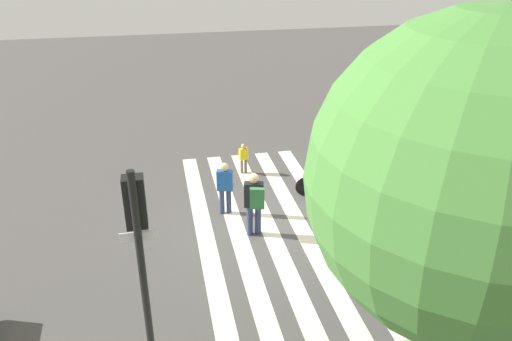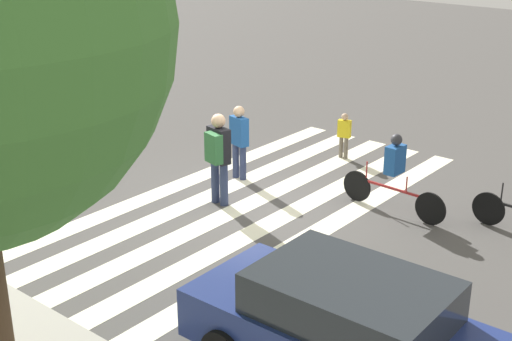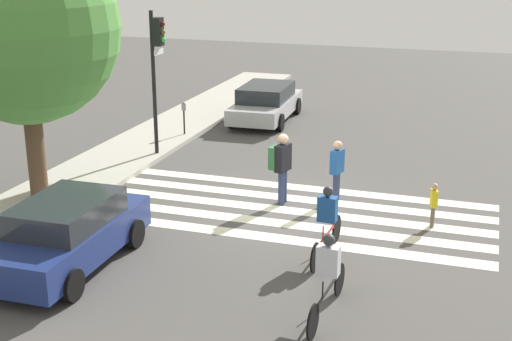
{
  "view_description": "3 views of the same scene",
  "coord_description": "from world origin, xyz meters",
  "px_view_note": "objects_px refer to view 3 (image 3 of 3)",
  "views": [
    {
      "loc": [
        2.79,
        11.78,
        7.57
      ],
      "look_at": [
        0.2,
        -0.65,
        1.44
      ],
      "focal_mm": 35.0,
      "sensor_mm": 36.0,
      "label": 1
    },
    {
      "loc": [
        -8.42,
        9.99,
        5.67
      ],
      "look_at": [
        -0.37,
        0.24,
        0.87
      ],
      "focal_mm": 50.0,
      "sensor_mm": 36.0,
      "label": 2
    },
    {
      "loc": [
        -16.24,
        -4.42,
        6.46
      ],
      "look_at": [
        -1.18,
        0.54,
        1.37
      ],
      "focal_mm": 50.0,
      "sensor_mm": 36.0,
      "label": 3
    }
  ],
  "objects_px": {
    "car_parked_far_curb": "(68,233)",
    "cyclist_far_lane": "(328,272)",
    "traffic_light": "(157,56)",
    "street_tree": "(24,29)",
    "pedestrian_adult_tall_backpack": "(281,163)",
    "pedestrian_adult_blue_shirt": "(434,202)",
    "cyclist_mid_street": "(327,219)",
    "pedestrian_adult_yellow_jacket": "(337,167)",
    "parking_meter": "(184,111)",
    "car_parked_silver_sedan": "(266,102)"
  },
  "relations": [
    {
      "from": "cyclist_mid_street",
      "to": "car_parked_silver_sedan",
      "type": "xyz_separation_m",
      "value": [
        11.31,
        4.92,
        -0.15
      ]
    },
    {
      "from": "cyclist_far_lane",
      "to": "parking_meter",
      "type": "bearing_deg",
      "value": 38.47
    },
    {
      "from": "street_tree",
      "to": "pedestrian_adult_yellow_jacket",
      "type": "height_order",
      "value": "street_tree"
    },
    {
      "from": "traffic_light",
      "to": "cyclist_mid_street",
      "type": "relative_size",
      "value": 1.99
    },
    {
      "from": "traffic_light",
      "to": "cyclist_mid_street",
      "type": "xyz_separation_m",
      "value": [
        -5.62,
        -6.61,
        -2.32
      ]
    },
    {
      "from": "pedestrian_adult_yellow_jacket",
      "to": "cyclist_mid_street",
      "type": "distance_m",
      "value": 3.49
    },
    {
      "from": "pedestrian_adult_blue_shirt",
      "to": "pedestrian_adult_yellow_jacket",
      "type": "height_order",
      "value": "pedestrian_adult_yellow_jacket"
    },
    {
      "from": "street_tree",
      "to": "cyclist_far_lane",
      "type": "height_order",
      "value": "street_tree"
    },
    {
      "from": "pedestrian_adult_yellow_jacket",
      "to": "car_parked_silver_sedan",
      "type": "xyz_separation_m",
      "value": [
        7.86,
        4.39,
        -0.21
      ]
    },
    {
      "from": "street_tree",
      "to": "pedestrian_adult_blue_shirt",
      "type": "bearing_deg",
      "value": -81.73
    },
    {
      "from": "car_parked_silver_sedan",
      "to": "cyclist_mid_street",
      "type": "bearing_deg",
      "value": -158.85
    },
    {
      "from": "pedestrian_adult_yellow_jacket",
      "to": "cyclist_far_lane",
      "type": "height_order",
      "value": "pedestrian_adult_yellow_jacket"
    },
    {
      "from": "parking_meter",
      "to": "car_parked_far_curb",
      "type": "distance_m",
      "value": 10.38
    },
    {
      "from": "street_tree",
      "to": "car_parked_far_curb",
      "type": "height_order",
      "value": "street_tree"
    },
    {
      "from": "traffic_light",
      "to": "pedestrian_adult_tall_backpack",
      "type": "distance_m",
      "value": 5.89
    },
    {
      "from": "traffic_light",
      "to": "parking_meter",
      "type": "distance_m",
      "value": 3.29
    },
    {
      "from": "street_tree",
      "to": "pedestrian_adult_blue_shirt",
      "type": "relative_size",
      "value": 6.28
    },
    {
      "from": "cyclist_mid_street",
      "to": "cyclist_far_lane",
      "type": "distance_m",
      "value": 2.58
    },
    {
      "from": "traffic_light",
      "to": "pedestrian_adult_blue_shirt",
      "type": "height_order",
      "value": "traffic_light"
    },
    {
      "from": "pedestrian_adult_tall_backpack",
      "to": "car_parked_far_curb",
      "type": "distance_m",
      "value": 5.91
    },
    {
      "from": "pedestrian_adult_blue_shirt",
      "to": "cyclist_far_lane",
      "type": "relative_size",
      "value": 0.46
    },
    {
      "from": "pedestrian_adult_tall_backpack",
      "to": "pedestrian_adult_yellow_jacket",
      "type": "distance_m",
      "value": 1.47
    },
    {
      "from": "car_parked_far_curb",
      "to": "pedestrian_adult_blue_shirt",
      "type": "bearing_deg",
      "value": -57.5
    },
    {
      "from": "pedestrian_adult_blue_shirt",
      "to": "pedestrian_adult_yellow_jacket",
      "type": "distance_m",
      "value": 2.76
    },
    {
      "from": "traffic_light",
      "to": "pedestrian_adult_tall_backpack",
      "type": "height_order",
      "value": "traffic_light"
    },
    {
      "from": "cyclist_far_lane",
      "to": "pedestrian_adult_yellow_jacket",
      "type": "bearing_deg",
      "value": 13.84
    },
    {
      "from": "traffic_light",
      "to": "car_parked_silver_sedan",
      "type": "relative_size",
      "value": 0.99
    },
    {
      "from": "pedestrian_adult_tall_backpack",
      "to": "cyclist_far_lane",
      "type": "height_order",
      "value": "pedestrian_adult_tall_backpack"
    },
    {
      "from": "traffic_light",
      "to": "street_tree",
      "type": "relative_size",
      "value": 0.67
    },
    {
      "from": "cyclist_far_lane",
      "to": "car_parked_silver_sedan",
      "type": "bearing_deg",
      "value": 25.02
    },
    {
      "from": "traffic_light",
      "to": "car_parked_silver_sedan",
      "type": "distance_m",
      "value": 6.42
    },
    {
      "from": "street_tree",
      "to": "pedestrian_adult_yellow_jacket",
      "type": "distance_m",
      "value": 8.5
    },
    {
      "from": "pedestrian_adult_blue_shirt",
      "to": "cyclist_mid_street",
      "type": "xyz_separation_m",
      "value": [
        -2.43,
        2.02,
        0.25
      ]
    },
    {
      "from": "parking_meter",
      "to": "pedestrian_adult_blue_shirt",
      "type": "distance_m",
      "value": 10.5
    },
    {
      "from": "pedestrian_adult_blue_shirt",
      "to": "cyclist_far_lane",
      "type": "bearing_deg",
      "value": -30.77
    },
    {
      "from": "street_tree",
      "to": "car_parked_silver_sedan",
      "type": "distance_m",
      "value": 11.36
    },
    {
      "from": "cyclist_mid_street",
      "to": "car_parked_silver_sedan",
      "type": "relative_size",
      "value": 0.5
    },
    {
      "from": "pedestrian_adult_blue_shirt",
      "to": "cyclist_mid_street",
      "type": "bearing_deg",
      "value": -54.36
    },
    {
      "from": "traffic_light",
      "to": "pedestrian_adult_yellow_jacket",
      "type": "bearing_deg",
      "value": -109.68
    },
    {
      "from": "traffic_light",
      "to": "street_tree",
      "type": "height_order",
      "value": "street_tree"
    },
    {
      "from": "traffic_light",
      "to": "pedestrian_adult_tall_backpack",
      "type": "xyz_separation_m",
      "value": [
        -2.78,
        -4.75,
        -2.09
      ]
    },
    {
      "from": "traffic_light",
      "to": "cyclist_far_lane",
      "type": "relative_size",
      "value": 1.93
    },
    {
      "from": "street_tree",
      "to": "car_parked_silver_sedan",
      "type": "xyz_separation_m",
      "value": [
        10.31,
        -2.94,
        -3.76
      ]
    },
    {
      "from": "cyclist_mid_street",
      "to": "car_parked_far_curb",
      "type": "distance_m",
      "value": 5.42
    },
    {
      "from": "parking_meter",
      "to": "cyclist_mid_street",
      "type": "distance_m",
      "value": 10.55
    },
    {
      "from": "traffic_light",
      "to": "parking_meter",
      "type": "bearing_deg",
      "value": 5.69
    },
    {
      "from": "pedestrian_adult_blue_shirt",
      "to": "car_parked_far_curb",
      "type": "relative_size",
      "value": 0.26
    },
    {
      "from": "parking_meter",
      "to": "street_tree",
      "type": "distance_m",
      "value": 7.93
    },
    {
      "from": "car_parked_far_curb",
      "to": "cyclist_far_lane",
      "type": "bearing_deg",
      "value": -94.39
    },
    {
      "from": "pedestrian_adult_tall_backpack",
      "to": "pedestrian_adult_blue_shirt",
      "type": "height_order",
      "value": "pedestrian_adult_tall_backpack"
    }
  ]
}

